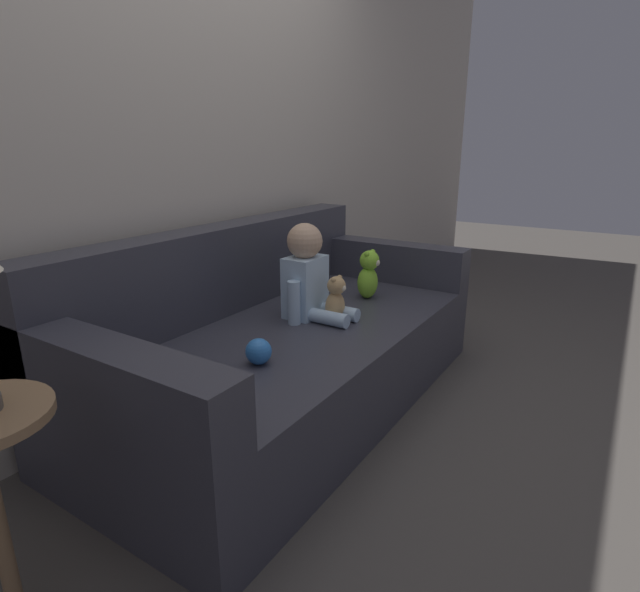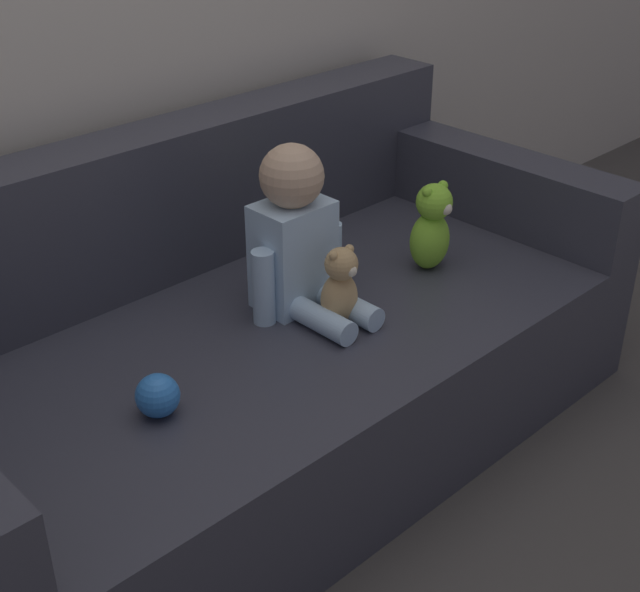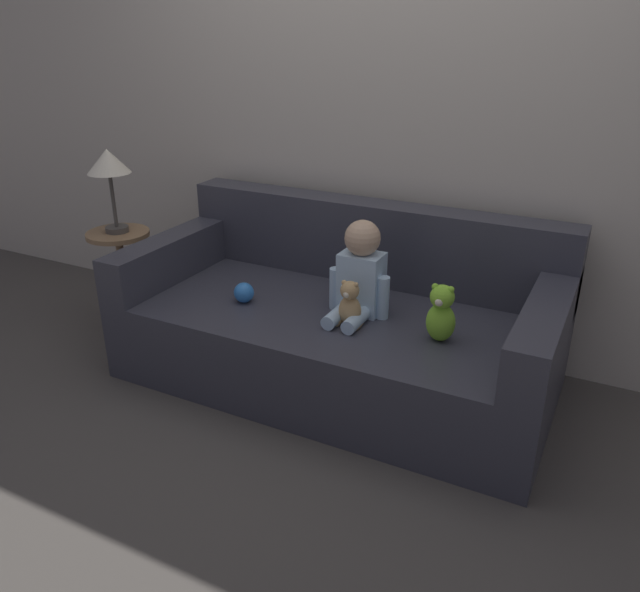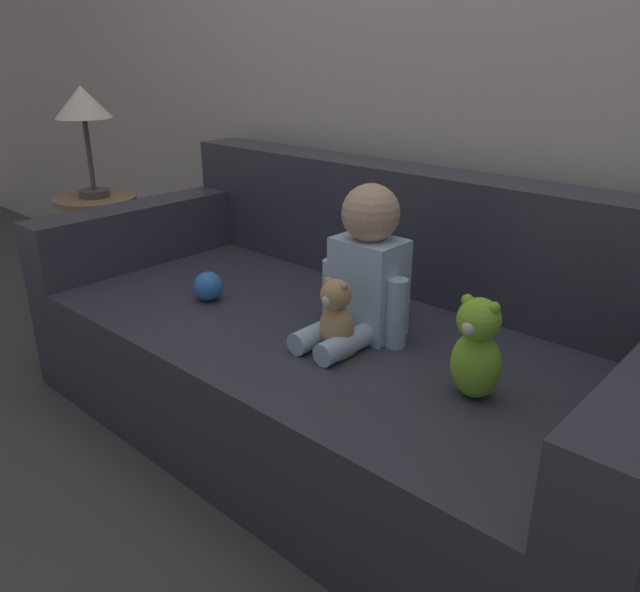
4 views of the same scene
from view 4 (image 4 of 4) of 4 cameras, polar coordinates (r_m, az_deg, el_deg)
ground_plane at (r=2.06m, az=1.16°, el=-12.18°), size 12.00×12.00×0.00m
couch at (r=1.96m, az=2.39°, el=-4.79°), size 2.00×0.97×0.79m
person_baby at (r=1.73m, az=4.12°, el=2.14°), size 0.28×0.33×0.43m
teddy_bear_brown at (r=1.65m, az=1.49°, el=-2.04°), size 0.12×0.09×0.21m
plush_toy_side at (r=1.47m, az=14.14°, el=-4.73°), size 0.12×0.11×0.25m
toy_ball at (r=2.04m, az=-10.18°, el=0.88°), size 0.10×0.10×0.10m
side_table at (r=2.73m, az=-20.41°, el=12.46°), size 0.33×0.33×1.01m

